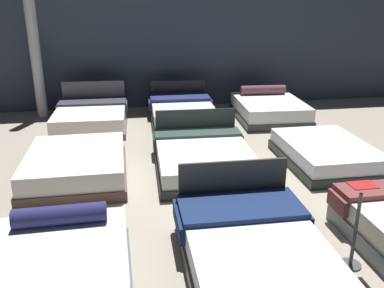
{
  "coord_description": "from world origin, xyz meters",
  "views": [
    {
      "loc": [
        -1.32,
        -6.02,
        2.86
      ],
      "look_at": [
        -0.26,
        0.43,
        0.5
      ],
      "focal_mm": 38.2,
      "sensor_mm": 36.0,
      "label": 1
    }
  ],
  "objects_px": {
    "bed_0": "(57,276)",
    "bed_6": "(91,117)",
    "bed_8": "(269,109)",
    "bed_7": "(182,112)",
    "bed_5": "(326,153)",
    "support_pillar": "(34,46)",
    "bed_1": "(254,252)",
    "price_sign": "(355,236)",
    "bed_4": "(203,158)",
    "bed_3": "(76,166)"
  },
  "relations": [
    {
      "from": "bed_3",
      "to": "bed_4",
      "type": "distance_m",
      "value": 2.15
    },
    {
      "from": "bed_4",
      "to": "bed_5",
      "type": "distance_m",
      "value": 2.22
    },
    {
      "from": "bed_1",
      "to": "bed_7",
      "type": "bearing_deg",
      "value": 90.41
    },
    {
      "from": "bed_7",
      "to": "support_pillar",
      "type": "bearing_deg",
      "value": 164.64
    },
    {
      "from": "bed_3",
      "to": "bed_4",
      "type": "relative_size",
      "value": 0.9
    },
    {
      "from": "bed_1",
      "to": "bed_6",
      "type": "xyz_separation_m",
      "value": [
        -2.11,
        5.72,
        -0.0
      ]
    },
    {
      "from": "bed_4",
      "to": "price_sign",
      "type": "distance_m",
      "value": 3.17
    },
    {
      "from": "bed_3",
      "to": "bed_5",
      "type": "bearing_deg",
      "value": -1.23
    },
    {
      "from": "bed_1",
      "to": "bed_3",
      "type": "relative_size",
      "value": 1.1
    },
    {
      "from": "bed_4",
      "to": "bed_0",
      "type": "bearing_deg",
      "value": -123.22
    },
    {
      "from": "bed_6",
      "to": "support_pillar",
      "type": "distance_m",
      "value": 2.28
    },
    {
      "from": "bed_7",
      "to": "bed_8",
      "type": "xyz_separation_m",
      "value": [
        2.16,
        -0.08,
        0.01
      ]
    },
    {
      "from": "bed_6",
      "to": "bed_3",
      "type": "bearing_deg",
      "value": -89.18
    },
    {
      "from": "bed_4",
      "to": "bed_8",
      "type": "xyz_separation_m",
      "value": [
        2.2,
        2.86,
        0.03
      ]
    },
    {
      "from": "bed_1",
      "to": "bed_5",
      "type": "relative_size",
      "value": 1.08
    },
    {
      "from": "bed_0",
      "to": "bed_3",
      "type": "distance_m",
      "value": 2.88
    },
    {
      "from": "bed_0",
      "to": "bed_1",
      "type": "height_order",
      "value": "bed_1"
    },
    {
      "from": "bed_3",
      "to": "bed_8",
      "type": "xyz_separation_m",
      "value": [
        4.35,
        2.92,
        0.01
      ]
    },
    {
      "from": "bed_0",
      "to": "bed_6",
      "type": "xyz_separation_m",
      "value": [
        -0.05,
        5.8,
        0.0
      ]
    },
    {
      "from": "bed_3",
      "to": "bed_4",
      "type": "height_order",
      "value": "bed_4"
    },
    {
      "from": "bed_1",
      "to": "bed_4",
      "type": "xyz_separation_m",
      "value": [
        -0.01,
        2.86,
        -0.03
      ]
    },
    {
      "from": "bed_7",
      "to": "price_sign",
      "type": "distance_m",
      "value": 6.0
    },
    {
      "from": "bed_3",
      "to": "support_pillar",
      "type": "relative_size",
      "value": 0.57
    },
    {
      "from": "bed_3",
      "to": "support_pillar",
      "type": "bearing_deg",
      "value": 106.6
    },
    {
      "from": "bed_4",
      "to": "bed_8",
      "type": "relative_size",
      "value": 1.03
    },
    {
      "from": "bed_5",
      "to": "price_sign",
      "type": "distance_m",
      "value": 3.05
    },
    {
      "from": "bed_5",
      "to": "support_pillar",
      "type": "bearing_deg",
      "value": 144.02
    },
    {
      "from": "bed_8",
      "to": "price_sign",
      "type": "relative_size",
      "value": 2.12
    },
    {
      "from": "bed_1",
      "to": "bed_5",
      "type": "bearing_deg",
      "value": 51.92
    },
    {
      "from": "bed_0",
      "to": "price_sign",
      "type": "bearing_deg",
      "value": -1.9
    },
    {
      "from": "bed_0",
      "to": "bed_3",
      "type": "xyz_separation_m",
      "value": [
        -0.09,
        2.88,
        -0.01
      ]
    },
    {
      "from": "bed_6",
      "to": "bed_0",
      "type": "bearing_deg",
      "value": -87.79
    },
    {
      "from": "bed_0",
      "to": "bed_8",
      "type": "xyz_separation_m",
      "value": [
        4.25,
        5.8,
        0.01
      ]
    },
    {
      "from": "bed_6",
      "to": "support_pillar",
      "type": "height_order",
      "value": "support_pillar"
    },
    {
      "from": "bed_8",
      "to": "support_pillar",
      "type": "height_order",
      "value": "support_pillar"
    },
    {
      "from": "bed_4",
      "to": "bed_5",
      "type": "xyz_separation_m",
      "value": [
        2.22,
        -0.11,
        -0.01
      ]
    },
    {
      "from": "bed_5",
      "to": "support_pillar",
      "type": "height_order",
      "value": "support_pillar"
    },
    {
      "from": "bed_1",
      "to": "bed_5",
      "type": "height_order",
      "value": "bed_1"
    },
    {
      "from": "bed_3",
      "to": "bed_0",
      "type": "bearing_deg",
      "value": -88.57
    },
    {
      "from": "bed_6",
      "to": "support_pillar",
      "type": "bearing_deg",
      "value": 140.61
    },
    {
      "from": "bed_7",
      "to": "bed_8",
      "type": "bearing_deg",
      "value": -0.62
    },
    {
      "from": "bed_7",
      "to": "bed_0",
      "type": "bearing_deg",
      "value": -108.1
    },
    {
      "from": "bed_5",
      "to": "bed_6",
      "type": "xyz_separation_m",
      "value": [
        -4.32,
        2.98,
        0.04
      ]
    },
    {
      "from": "bed_8",
      "to": "bed_7",
      "type": "bearing_deg",
      "value": -179.35
    },
    {
      "from": "bed_3",
      "to": "bed_6",
      "type": "height_order",
      "value": "bed_6"
    },
    {
      "from": "bed_6",
      "to": "bed_4",
      "type": "bearing_deg",
      "value": -51.95
    },
    {
      "from": "bed_1",
      "to": "bed_6",
      "type": "height_order",
      "value": "bed_1"
    },
    {
      "from": "bed_8",
      "to": "support_pillar",
      "type": "xyz_separation_m",
      "value": [
        -5.58,
        1.12,
        1.51
      ]
    },
    {
      "from": "bed_1",
      "to": "price_sign",
      "type": "height_order",
      "value": "price_sign"
    },
    {
      "from": "bed_6",
      "to": "price_sign",
      "type": "xyz_separation_m",
      "value": [
        3.23,
        -5.82,
        0.15
      ]
    }
  ]
}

